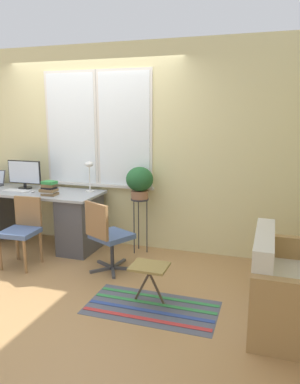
# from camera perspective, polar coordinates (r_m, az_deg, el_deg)

# --- Properties ---
(ground_plane) EXTENTS (14.00, 14.00, 0.00)m
(ground_plane) POSITION_cam_1_polar(r_m,az_deg,el_deg) (4.88, -12.09, -10.12)
(ground_plane) COLOR tan
(wall_back_with_window) EXTENTS (9.00, 0.12, 2.70)m
(wall_back_with_window) POSITION_cam_1_polar(r_m,az_deg,el_deg) (5.25, -8.32, 6.90)
(wall_back_with_window) COLOR beige
(wall_back_with_window) RESTS_ON ground_plane
(desk) EXTENTS (1.98, 0.72, 0.77)m
(desk) POSITION_cam_1_polar(r_m,az_deg,el_deg) (5.45, -17.49, -3.51)
(desk) COLOR #9EA3A8
(desk) RESTS_ON ground_plane
(monitor) EXTENTS (0.51, 0.19, 0.39)m
(monitor) POSITION_cam_1_polar(r_m,az_deg,el_deg) (5.51, -18.60, 2.61)
(monitor) COLOR black
(monitor) RESTS_ON desk
(keyboard) EXTENTS (0.36, 0.15, 0.02)m
(keyboard) POSITION_cam_1_polar(r_m,az_deg,el_deg) (5.36, -19.64, 0.17)
(keyboard) COLOR silver
(keyboard) RESTS_ON desk
(mouse) EXTENTS (0.04, 0.06, 0.03)m
(mouse) POSITION_cam_1_polar(r_m,az_deg,el_deg) (5.21, -17.39, 0.06)
(mouse) COLOR silver
(mouse) RESTS_ON desk
(desk_lamp) EXTENTS (0.12, 0.12, 0.41)m
(desk_lamp) POSITION_cam_1_polar(r_m,az_deg,el_deg) (5.06, -9.24, 3.45)
(desk_lamp) COLOR white
(desk_lamp) RESTS_ON desk
(book_stack) EXTENTS (0.21, 0.18, 0.18)m
(book_stack) POSITION_cam_1_polar(r_m,az_deg,el_deg) (4.99, -15.12, 0.52)
(book_stack) COLOR olive
(book_stack) RESTS_ON desk
(desk_chair_wooden) EXTENTS (0.41, 0.42, 0.82)m
(desk_chair_wooden) POSITION_cam_1_polar(r_m,az_deg,el_deg) (4.76, -18.89, -5.32)
(desk_chair_wooden) COLOR olive
(desk_chair_wooden) RESTS_ON ground_plane
(office_chair_swivel) EXTENTS (0.55, 0.57, 0.84)m
(office_chair_swivel) POSITION_cam_1_polar(r_m,az_deg,el_deg) (4.35, -6.53, -6.49)
(office_chair_swivel) COLOR #47474C
(office_chair_swivel) RESTS_ON ground_plane
(couch_loveseat) EXTENTS (0.81, 1.14, 0.80)m
(couch_loveseat) POSITION_cam_1_polar(r_m,az_deg,el_deg) (3.59, 21.27, -14.25)
(couch_loveseat) COLOR silver
(couch_loveseat) RESTS_ON ground_plane
(plant_stand) EXTENTS (0.23, 0.23, 0.73)m
(plant_stand) POSITION_cam_1_polar(r_m,az_deg,el_deg) (4.87, -1.57, -2.27)
(plant_stand) COLOR #333338
(plant_stand) RESTS_ON ground_plane
(potted_plant) EXTENTS (0.35, 0.35, 0.41)m
(potted_plant) POSITION_cam_1_polar(r_m,az_deg,el_deg) (4.80, -1.60, 1.69)
(potted_plant) COLOR #9E6B4C
(potted_plant) RESTS_ON plant_stand
(floor_rug_striped) EXTENTS (1.24, 0.64, 0.01)m
(floor_rug_striped) POSITION_cam_1_polar(r_m,az_deg,el_deg) (3.71, 0.28, -17.19)
(floor_rug_striped) COLOR #565B6B
(floor_rug_striped) RESTS_ON ground_plane
(folding_stool) EXTENTS (0.35, 0.30, 0.39)m
(folding_stool) POSITION_cam_1_polar(r_m,az_deg,el_deg) (3.67, -0.10, -11.71)
(folding_stool) COLOR olive
(folding_stool) RESTS_ON ground_plane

